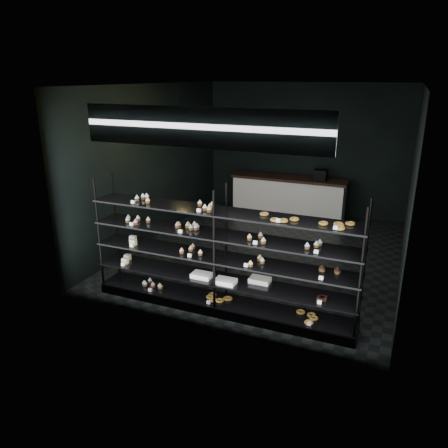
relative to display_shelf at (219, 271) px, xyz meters
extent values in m
cube|color=black|center=(-0.04, 2.45, -0.62)|extent=(5.00, 6.00, 0.01)
cube|color=black|center=(-0.04, 2.45, 2.57)|extent=(5.00, 6.00, 0.01)
cube|color=black|center=(-0.04, 5.45, 0.97)|extent=(5.00, 0.01, 3.20)
cube|color=black|center=(-0.04, -0.55, 0.97)|extent=(5.00, 0.01, 3.20)
cube|color=black|center=(-2.54, 2.45, 0.97)|extent=(0.01, 6.00, 3.20)
cube|color=black|center=(2.46, 2.45, 0.97)|extent=(0.01, 6.00, 3.20)
cube|color=black|center=(0.02, 0.00, -0.57)|extent=(4.00, 0.50, 0.12)
cylinder|color=black|center=(-1.95, -0.22, 0.36)|extent=(0.04, 0.04, 1.85)
cylinder|color=black|center=(-1.95, 0.22, 0.36)|extent=(0.04, 0.04, 1.85)
cylinder|color=black|center=(0.02, -0.22, 0.36)|extent=(0.04, 0.04, 1.85)
cylinder|color=black|center=(0.02, 0.22, 0.36)|extent=(0.04, 0.04, 1.85)
cylinder|color=black|center=(1.99, -0.22, 0.36)|extent=(0.04, 0.04, 1.85)
cylinder|color=black|center=(1.99, 0.22, 0.36)|extent=(0.04, 0.04, 1.85)
cube|color=black|center=(0.02, 0.00, -0.48)|extent=(4.00, 0.50, 0.03)
cube|color=black|center=(0.02, 0.00, -0.13)|extent=(4.00, 0.50, 0.02)
cube|color=black|center=(0.02, 0.00, 0.22)|extent=(4.00, 0.50, 0.02)
cube|color=black|center=(0.02, 0.00, 0.57)|extent=(4.00, 0.50, 0.02)
cube|color=black|center=(0.02, 0.00, 0.92)|extent=(4.00, 0.50, 0.02)
cube|color=white|center=(-1.25, -0.18, 0.96)|extent=(0.06, 0.04, 0.06)
cube|color=white|center=(-0.24, -0.18, 0.96)|extent=(0.05, 0.04, 0.06)
cube|color=white|center=(0.87, -0.18, 0.96)|extent=(0.05, 0.04, 0.06)
cube|color=white|center=(1.63, -0.18, 0.96)|extent=(0.06, 0.04, 0.06)
cube|color=white|center=(-1.39, -0.18, 0.61)|extent=(0.06, 0.04, 0.06)
cube|color=white|center=(-0.55, -0.18, 0.61)|extent=(0.05, 0.04, 0.06)
cube|color=white|center=(0.59, -0.18, 0.61)|extent=(0.05, 0.04, 0.06)
cube|color=white|center=(1.41, -0.18, 0.61)|extent=(0.06, 0.04, 0.06)
cube|color=white|center=(-1.39, -0.18, 0.26)|extent=(0.06, 0.04, 0.06)
cube|color=white|center=(-0.39, -0.18, 0.26)|extent=(0.06, 0.04, 0.06)
cube|color=white|center=(0.53, -0.18, 0.26)|extent=(0.05, 0.04, 0.06)
cube|color=white|center=(1.55, -0.18, 0.26)|extent=(0.06, 0.04, 0.06)
cube|color=white|center=(-1.58, -0.18, -0.09)|extent=(0.06, 0.04, 0.06)
cube|color=white|center=(1.49, -0.18, -0.09)|extent=(0.06, 0.04, 0.06)
cube|color=white|center=(-1.12, -0.18, -0.44)|extent=(0.06, 0.04, 0.06)
cube|color=white|center=(-0.08, -0.18, -0.44)|extent=(0.05, 0.04, 0.06)
cube|color=white|center=(1.41, -0.18, -0.44)|extent=(0.06, 0.04, 0.06)
cube|color=#0B0E39|center=(-0.04, -0.47, 2.12)|extent=(3.20, 0.04, 0.45)
cube|color=white|center=(-0.04, -0.49, 2.12)|extent=(3.30, 0.02, 0.50)
cylinder|color=black|center=(-1.38, 1.45, 2.26)|extent=(0.01, 0.01, 0.57)
sphere|color=#EFCB53|center=(-1.38, 1.45, 1.82)|extent=(0.32, 0.32, 0.32)
cube|color=silver|center=(-0.27, 4.95, -0.17)|extent=(2.73, 0.60, 0.92)
cube|color=black|center=(-0.27, 4.95, 0.32)|extent=(2.84, 0.65, 0.06)
cube|color=black|center=(0.49, 4.95, 0.48)|extent=(0.30, 0.30, 0.25)
camera|label=1|loc=(2.33, -5.34, 2.73)|focal=35.00mm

